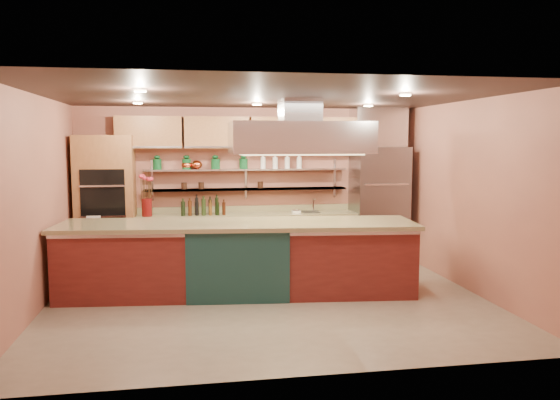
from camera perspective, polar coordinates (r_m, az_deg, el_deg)
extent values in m
cube|color=gray|center=(7.70, -1.18, -10.51)|extent=(6.00, 5.00, 0.02)
cube|color=black|center=(7.41, -1.23, 10.80)|extent=(6.00, 5.00, 0.02)
cube|color=#A8644F|center=(9.90, -3.32, 1.50)|extent=(6.00, 0.04, 2.80)
cube|color=#A8644F|center=(4.99, 3.00, -3.05)|extent=(6.00, 0.04, 2.80)
cube|color=#A8644F|center=(7.59, -24.20, -0.43)|extent=(0.04, 5.00, 2.80)
cube|color=#A8644F|center=(8.40, 19.48, 0.34)|extent=(0.04, 5.00, 2.80)
cube|color=#9C6438|center=(9.64, -17.72, -0.40)|extent=(0.95, 0.64, 2.30)
cube|color=slate|center=(10.11, 10.28, -0.48)|extent=(0.95, 0.72, 2.10)
cube|color=tan|center=(9.71, -3.38, -4.15)|extent=(3.84, 0.64, 0.93)
cube|color=silver|center=(9.77, -3.52, 1.14)|extent=(3.60, 0.26, 0.03)
cube|color=silver|center=(9.74, -3.53, 3.19)|extent=(3.60, 0.26, 0.03)
cube|color=#9C6438|center=(9.69, -3.23, 7.02)|extent=(4.60, 0.36, 0.55)
cube|color=silver|center=(7.90, 2.07, 6.51)|extent=(2.00, 1.00, 0.45)
cube|color=#FFE5A5|center=(7.60, -1.45, 10.46)|extent=(4.00, 2.80, 0.02)
cube|color=maroon|center=(7.95, -4.38, -6.06)|extent=(5.07, 1.57, 1.04)
cylinder|color=#5A0E0D|center=(9.55, -13.74, -0.75)|extent=(0.21, 0.21, 0.30)
cube|color=black|center=(9.53, -7.99, -0.78)|extent=(0.84, 0.34, 0.26)
cube|color=white|center=(9.72, 1.70, -1.12)|extent=(0.17, 0.14, 0.08)
cylinder|color=white|center=(9.88, 3.49, -0.54)|extent=(0.04, 0.04, 0.25)
ellipsoid|color=#D55A31|center=(9.68, -8.70, 3.66)|extent=(0.21, 0.21, 0.15)
cylinder|color=#0F461F|center=(9.69, -6.70, 3.74)|extent=(0.18, 0.18, 0.17)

